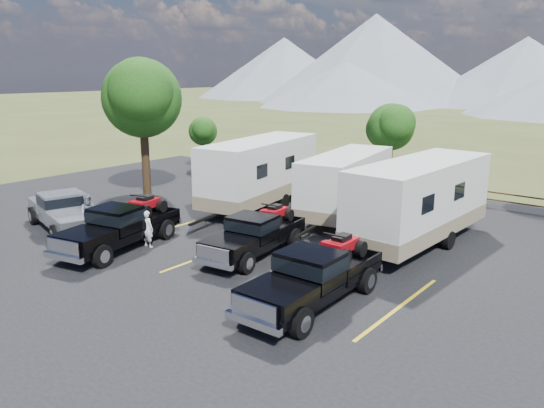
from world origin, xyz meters
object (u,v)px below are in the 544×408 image
Objects in this scene: person_a at (147,229)px; rig_right at (314,275)px; trailer_left at (260,172)px; trailer_right at (419,202)px; person_b at (89,213)px; pickup_silver at (63,211)px; rig_left at (121,226)px; trailer_center at (346,184)px; tree_big_nw at (142,98)px; rig_center at (255,233)px.

rig_right is at bearing 172.60° from person_a.
trailer_left is 1.02× the size of trailer_right.
person_b is (-3.79, -0.24, 0.08)m from person_a.
pickup_silver is 3.52× the size of person_b.
rig_left is 0.68× the size of trailer_center.
trailer_center reaches higher than pickup_silver.
rig_right is 12.36m from trailer_left.
person_b is (-3.10, -8.26, -1.01)m from trailer_left.
rig_left is 0.61× the size of trailer_right.
trailer_left is 9.22m from trailer_right.
person_b is (-12.24, 0.02, -0.09)m from rig_right.
pickup_silver is (-4.14, -8.91, -0.97)m from trailer_left.
trailer_left is 6.66× the size of person_a.
person_a is (0.69, -8.02, -1.09)m from trailer_left.
trailer_right is at bearing -145.20° from person_a.
tree_big_nw reaches higher than trailer_center.
rig_center is 7.69m from trailer_left.
tree_big_nw reaches higher than pickup_silver.
tree_big_nw is 8.97m from person_b.
pickup_silver reaches higher than person_a.
rig_right is 12.24m from person_b.
trailer_right is (4.43, 5.19, 0.96)m from rig_center.
pickup_silver is (-4.08, -0.14, -0.05)m from rig_left.
trailer_left is at bearing 177.78° from trailer_right.
person_a is at bearing -47.32° from person_b.
pickup_silver is at bearing -146.00° from trailer_right.
rig_left is at bearing -178.18° from rig_right.
trailer_right is 14.43m from person_b.
tree_big_nw is 8.30m from trailer_left.
rig_right is at bearing -51.06° from person_b.
person_b is at bearing -57.43° from tree_big_nw.
trailer_center is 4.95m from trailer_right.
person_b is at bearing -1.98° from person_a.
person_b is at bearing -146.06° from trailer_right.
tree_big_nw is 5.05× the size of person_a.
rig_right is 0.57× the size of trailer_left.
rig_left is 3.58× the size of person_b.
trailer_center reaches higher than rig_left.
trailer_center is at bearing 114.65° from rig_right.
person_a is (7.91, -6.19, -4.78)m from tree_big_nw.
tree_big_nw is 1.29× the size of pickup_silver.
rig_left is (7.15, -6.95, -4.61)m from tree_big_nw.
pickup_silver is (-13.28, -0.64, -0.05)m from rig_right.
trailer_center is 5.87× the size of person_a.
trailer_left is 6.00× the size of person_b.
rig_center is 3.26× the size of person_b.
rig_center reaches higher than person_b.
tree_big_nw reaches higher than trailer_left.
rig_center is at bearing -127.94° from trailer_right.
tree_big_nw is at bearing 123.85° from rig_left.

